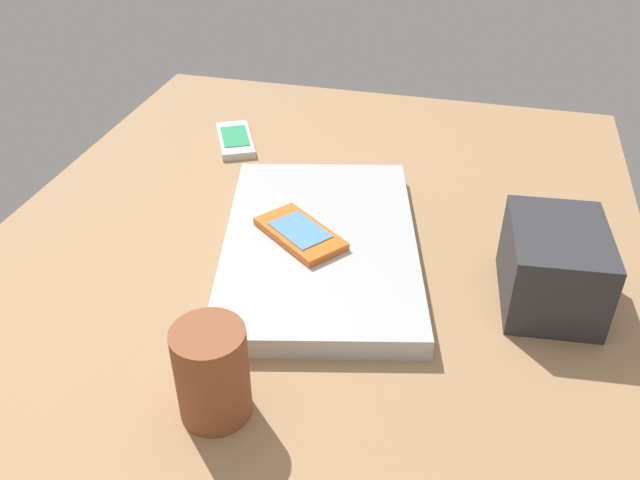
# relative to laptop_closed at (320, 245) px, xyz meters

# --- Properties ---
(desk_surface) EXTENTS (1.20, 0.80, 0.03)m
(desk_surface) POSITION_rel_laptop_closed_xyz_m (-0.09, 0.01, -0.03)
(desk_surface) COLOR #9E7751
(desk_surface) RESTS_ON ground
(laptop_closed) EXTENTS (0.40, 0.30, 0.03)m
(laptop_closed) POSITION_rel_laptop_closed_xyz_m (0.00, 0.00, 0.00)
(laptop_closed) COLOR #B7BABC
(laptop_closed) RESTS_ON desk_surface
(cell_phone_on_laptop) EXTENTS (0.11, 0.12, 0.01)m
(cell_phone_on_laptop) POSITION_rel_laptop_closed_xyz_m (-0.01, 0.02, 0.02)
(cell_phone_on_laptop) COLOR orange
(cell_phone_on_laptop) RESTS_ON laptop_closed
(cell_phone_on_desk) EXTENTS (0.13, 0.10, 0.01)m
(cell_phone_on_desk) POSITION_rel_laptop_closed_xyz_m (0.26, 0.20, -0.01)
(cell_phone_on_desk) COLOR silver
(cell_phone_on_desk) RESTS_ON desk_surface
(desk_organizer) EXTENTS (0.14, 0.11, 0.09)m
(desk_organizer) POSITION_rel_laptop_closed_xyz_m (-0.02, -0.26, 0.03)
(desk_organizer) COLOR #2D2D33
(desk_organizer) RESTS_ON desk_surface
(pen_cup) EXTENTS (0.06, 0.06, 0.09)m
(pen_cup) POSITION_rel_laptop_closed_xyz_m (-0.26, 0.03, 0.03)
(pen_cup) COLOR brown
(pen_cup) RESTS_ON desk_surface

